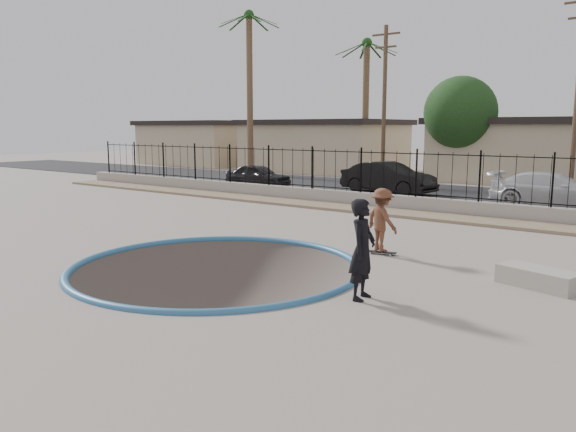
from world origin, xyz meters
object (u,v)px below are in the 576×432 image
(car_a, at_px, (258,176))
(car_c, at_px, (553,190))
(skateboard, at_px, (381,252))
(skater, at_px, (382,223))
(car_b, at_px, (388,178))
(videographer, at_px, (362,250))
(concrete_ledge, at_px, (538,278))

(car_a, xyz_separation_m, car_c, (14.93, 1.15, 0.09))
(skateboard, height_order, car_c, car_c)
(skater, height_order, car_a, skater)
(skateboard, relative_size, car_b, 0.17)
(car_a, relative_size, car_b, 0.78)
(videographer, relative_size, car_b, 0.41)
(skater, bearing_deg, car_a, -15.53)
(skater, distance_m, car_a, 17.07)
(skater, bearing_deg, concrete_ledge, -167.47)
(car_c, bearing_deg, car_a, 94.39)
(car_b, bearing_deg, skateboard, -148.64)
(car_c, bearing_deg, car_b, 86.67)
(concrete_ledge, relative_size, car_b, 0.33)
(car_c, bearing_deg, skater, 171.95)
(videographer, bearing_deg, skater, 12.88)
(skater, distance_m, skateboard, 0.77)
(car_a, relative_size, car_c, 0.75)
(skateboard, distance_m, car_c, 12.04)
(videographer, xyz_separation_m, car_a, (-14.78, 14.49, -0.32))
(skateboard, distance_m, car_b, 13.80)
(videographer, distance_m, concrete_ledge, 3.98)
(videographer, xyz_separation_m, car_c, (0.16, 15.64, -0.23))
(concrete_ledge, relative_size, car_a, 0.43)
(skater, bearing_deg, skateboard, -66.47)
(car_c, bearing_deg, concrete_ledge, -169.26)
(concrete_ledge, distance_m, car_b, 16.64)
(videographer, distance_m, car_a, 20.70)
(skater, xyz_separation_m, skateboard, (0.00, 0.00, -0.77))
(skateboard, relative_size, car_c, 0.17)
(concrete_ledge, height_order, car_c, car_c)
(skateboard, bearing_deg, car_a, 128.08)
(car_a, xyz_separation_m, car_b, (7.16, 1.60, 0.15))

